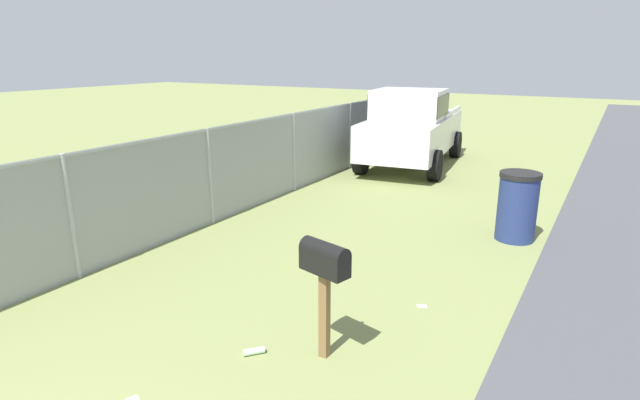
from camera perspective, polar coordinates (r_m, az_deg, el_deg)
name	(u,v)px	position (r m, az deg, el deg)	size (l,w,h in m)	color
mailbox	(325,266)	(4.99, 0.52, -7.40)	(0.32, 0.56, 1.24)	brown
pickup_truck	(412,126)	(14.07, 10.25, 8.18)	(5.06, 2.63, 2.09)	silver
trash_bin	(517,206)	(8.93, 21.25, -0.66)	(0.66, 0.66, 1.14)	navy
fence_section	(256,160)	(10.27, -7.17, 4.49)	(13.63, 0.07, 1.74)	#9EA3A8
litter_wrapper_near_hydrant	(132,399)	(5.18, -20.35, -20.22)	(0.12, 0.08, 0.01)	silver
litter_wrapper_by_mailbox	(422,306)	(6.49, 11.35, -11.56)	(0.12, 0.08, 0.01)	silver
litter_bottle_midfield_b	(254,351)	(5.50, -7.41, -16.46)	(0.07, 0.07, 0.22)	#B2D8BF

